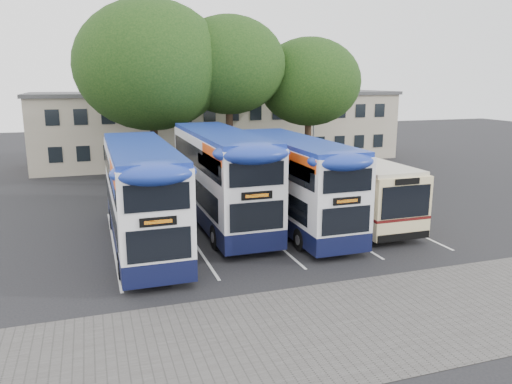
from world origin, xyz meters
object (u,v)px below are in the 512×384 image
Objects in this scene: tree_left at (151,66)px; bus_dd_left at (141,191)px; lamp_post at (314,107)px; bus_single at (344,182)px; tree_mid at (229,65)px; bus_dd_mid at (221,174)px; tree_right at (309,82)px; bus_dd_right at (294,179)px.

tree_left is 1.14× the size of bus_dd_left.
lamp_post is 14.88m from bus_single.
tree_mid is at bearing -159.62° from lamp_post.
bus_dd_mid is 1.03× the size of bus_single.
tree_right is 0.95× the size of bus_dd_left.
lamp_post is 0.88× the size of tree_right.
lamp_post is 0.82× the size of bus_single.
bus_dd_left is at bearing -174.75° from bus_dd_right.
tree_left reaches higher than tree_mid.
tree_right is (11.61, 0.13, -1.09)m from tree_left.
bus_dd_left is 0.96× the size of bus_dd_mid.
tree_right is 15.13m from bus_dd_mid.
tree_right is 0.97× the size of bus_dd_right.
bus_single is (3.39, -10.82, -6.35)m from tree_mid.
bus_dd_mid reaches higher than bus_dd_left.
tree_mid is 12.11m from bus_dd_mid.
tree_right is at bearing 4.86° from tree_mid.
tree_right is at bearing 75.40° from bus_single.
tree_left is 1.17× the size of bus_dd_right.
lamp_post is at bearing 20.38° from tree_mid.
tree_left is 15.52m from bus_single.
bus_dd_left is 0.99× the size of bus_single.
tree_left reaches higher than bus_single.
tree_left is at bearing 113.29° from bus_dd_right.
bus_dd_left reaches higher than bus_single.
bus_dd_right is at bearing -116.95° from tree_right.
bus_dd_right is (5.29, -12.29, -5.72)m from tree_left.
tree_left is at bearing 175.55° from tree_mid.
tree_mid reaches higher than bus_dd_right.
tree_left is 1.08× the size of tree_mid.
bus_dd_right is at bearing -66.71° from tree_left.
lamp_post is 0.83× the size of bus_dd_left.
tree_mid reaches higher than bus_single.
bus_dd_mid is at bearing 174.84° from bus_single.
bus_single is (6.69, -0.60, -0.76)m from bus_dd_mid.
tree_right reaches higher than bus_dd_mid.
tree_left is at bearing -179.36° from tree_right.
bus_single is (8.65, -11.23, -6.31)m from tree_left.
tree_mid reaches higher than bus_dd_mid.
tree_mid is 6.47m from tree_right.
bus_dd_mid is (4.19, 2.35, 0.11)m from bus_dd_left.
bus_dd_left is at bearing -150.68° from bus_dd_mid.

